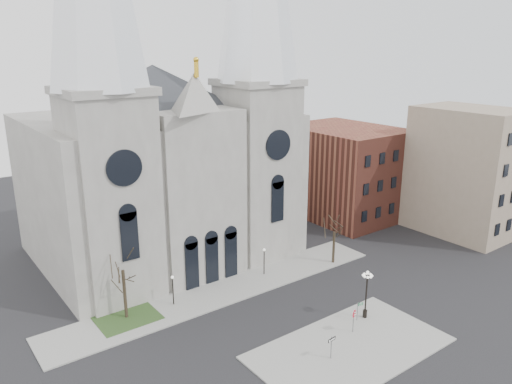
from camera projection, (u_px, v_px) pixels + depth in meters
ground at (288, 335)px, 47.01m from camera, size 160.00×160.00×0.00m
sidewalk_near at (350, 348)px, 44.87m from camera, size 18.00×10.00×0.14m
sidewalk_far at (224, 290)px, 55.43m from camera, size 40.00×6.00×0.14m
grass_patch at (127, 318)px, 49.87m from camera, size 6.00×5.00×0.18m
cathedral at (167, 113)px, 59.31m from camera, size 33.00×26.66×54.00m
bg_building_brick at (343, 171)px, 79.15m from camera, size 14.00×18.00×14.00m
bg_building_tan at (466, 171)px, 70.90m from camera, size 10.00×14.00×18.00m
tree_left at (123, 267)px, 48.31m from camera, size 3.20×3.20×7.50m
tree_right at (334, 230)px, 61.27m from camera, size 3.20×3.20×6.00m
ped_lamp_left at (173, 285)px, 51.72m from camera, size 0.32×0.32×3.26m
ped_lamp_right at (264, 257)px, 58.62m from camera, size 0.32×0.32×3.26m
stop_sign at (354, 316)px, 46.82m from camera, size 0.86×0.10×2.38m
globe_lamp at (367, 288)px, 48.97m from camera, size 1.10×1.10×5.06m
one_way_sign at (331, 344)px, 42.91m from camera, size 0.93×0.11×2.13m
street_name_sign at (358, 309)px, 48.98m from camera, size 0.61×0.21×1.96m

